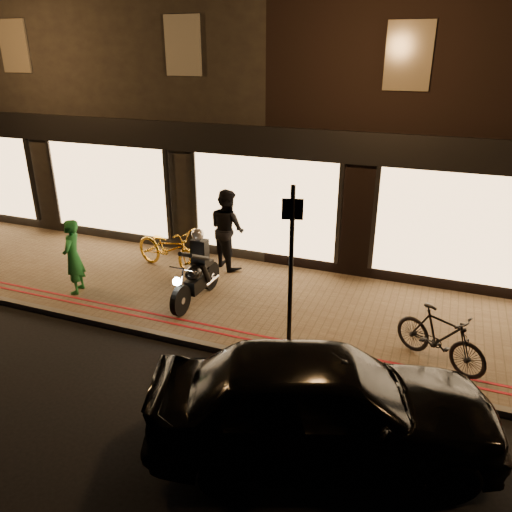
{
  "coord_description": "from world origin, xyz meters",
  "views": [
    {
      "loc": [
        4.02,
        -6.94,
        5.11
      ],
      "look_at": [
        0.51,
        2.09,
        1.1
      ],
      "focal_mm": 35.0,
      "sensor_mm": 36.0,
      "label": 1
    }
  ],
  "objects_px": {
    "sign_post": "(291,262)",
    "parked_car": "(324,403)",
    "person_green": "(73,257)",
    "bicycle_gold": "(169,249)",
    "motorcycle": "(197,274)"
  },
  "relations": [
    {
      "from": "person_green",
      "to": "parked_car",
      "type": "relative_size",
      "value": 0.36
    },
    {
      "from": "motorcycle",
      "to": "parked_car",
      "type": "distance_m",
      "value": 4.74
    },
    {
      "from": "parked_car",
      "to": "bicycle_gold",
      "type": "bearing_deg",
      "value": 28.37
    },
    {
      "from": "motorcycle",
      "to": "sign_post",
      "type": "height_order",
      "value": "sign_post"
    },
    {
      "from": "sign_post",
      "to": "motorcycle",
      "type": "bearing_deg",
      "value": 156.76
    },
    {
      "from": "motorcycle",
      "to": "parked_car",
      "type": "xyz_separation_m",
      "value": [
        3.53,
        -3.16,
        0.06
      ]
    },
    {
      "from": "person_green",
      "to": "motorcycle",
      "type": "bearing_deg",
      "value": 84.31
    },
    {
      "from": "bicycle_gold",
      "to": "parked_car",
      "type": "bearing_deg",
      "value": -116.93
    },
    {
      "from": "sign_post",
      "to": "parked_car",
      "type": "distance_m",
      "value": 2.63
    },
    {
      "from": "sign_post",
      "to": "person_green",
      "type": "xyz_separation_m",
      "value": [
        -5.07,
        0.42,
        -0.84
      ]
    },
    {
      "from": "person_green",
      "to": "sign_post",
      "type": "bearing_deg",
      "value": 66.98
    },
    {
      "from": "bicycle_gold",
      "to": "parked_car",
      "type": "relative_size",
      "value": 0.45
    },
    {
      "from": "motorcycle",
      "to": "person_green",
      "type": "bearing_deg",
      "value": -165.9
    },
    {
      "from": "bicycle_gold",
      "to": "person_green",
      "type": "relative_size",
      "value": 1.24
    },
    {
      "from": "sign_post",
      "to": "person_green",
      "type": "bearing_deg",
      "value": 175.22
    }
  ]
}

